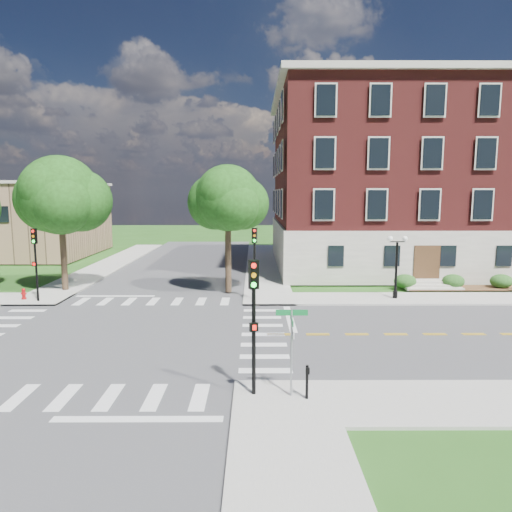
{
  "coord_description": "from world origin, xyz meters",
  "views": [
    {
      "loc": [
        6.74,
        -22.53,
        7.19
      ],
      "look_at": [
        6.86,
        6.3,
        3.2
      ],
      "focal_mm": 32.0,
      "sensor_mm": 36.0,
      "label": 1
    }
  ],
  "objects_px": {
    "traffic_signal_se": "(254,310)",
    "twin_lamp_west": "(396,263)",
    "fire_hydrant": "(24,294)",
    "traffic_signal_ne": "(255,254)",
    "traffic_signal_nw": "(35,255)",
    "push_button_post": "(307,380)",
    "street_sign_pole": "(292,335)"
  },
  "relations": [
    {
      "from": "traffic_signal_ne",
      "to": "traffic_signal_nw",
      "type": "distance_m",
      "value": 14.31
    },
    {
      "from": "traffic_signal_ne",
      "to": "fire_hydrant",
      "type": "xyz_separation_m",
      "value": [
        -15.5,
        0.1,
        -2.72
      ]
    },
    {
      "from": "traffic_signal_ne",
      "to": "traffic_signal_nw",
      "type": "bearing_deg",
      "value": -178.4
    },
    {
      "from": "traffic_signal_ne",
      "to": "push_button_post",
      "type": "distance_m",
      "value": 15.23
    },
    {
      "from": "twin_lamp_west",
      "to": "fire_hydrant",
      "type": "height_order",
      "value": "twin_lamp_west"
    },
    {
      "from": "fire_hydrant",
      "to": "street_sign_pole",
      "type": "bearing_deg",
      "value": -41.36
    },
    {
      "from": "twin_lamp_west",
      "to": "push_button_post",
      "type": "height_order",
      "value": "twin_lamp_west"
    },
    {
      "from": "traffic_signal_se",
      "to": "traffic_signal_ne",
      "type": "height_order",
      "value": "same"
    },
    {
      "from": "traffic_signal_nw",
      "to": "fire_hydrant",
      "type": "relative_size",
      "value": 6.4
    },
    {
      "from": "traffic_signal_se",
      "to": "twin_lamp_west",
      "type": "bearing_deg",
      "value": 57.2
    },
    {
      "from": "push_button_post",
      "to": "fire_hydrant",
      "type": "xyz_separation_m",
      "value": [
        -17.29,
        15.03,
        -0.33
      ]
    },
    {
      "from": "street_sign_pole",
      "to": "fire_hydrant",
      "type": "relative_size",
      "value": 4.13
    },
    {
      "from": "traffic_signal_se",
      "to": "twin_lamp_west",
      "type": "height_order",
      "value": "traffic_signal_se"
    },
    {
      "from": "traffic_signal_nw",
      "to": "fire_hydrant",
      "type": "distance_m",
      "value": 3.01
    },
    {
      "from": "street_sign_pole",
      "to": "push_button_post",
      "type": "distance_m",
      "value": 1.62
    },
    {
      "from": "street_sign_pole",
      "to": "twin_lamp_west",
      "type": "bearing_deg",
      "value": 61.14
    },
    {
      "from": "traffic_signal_nw",
      "to": "traffic_signal_ne",
      "type": "bearing_deg",
      "value": 1.6
    },
    {
      "from": "traffic_signal_nw",
      "to": "street_sign_pole",
      "type": "relative_size",
      "value": 1.55
    },
    {
      "from": "traffic_signal_nw",
      "to": "push_button_post",
      "type": "height_order",
      "value": "traffic_signal_nw"
    },
    {
      "from": "push_button_post",
      "to": "traffic_signal_ne",
      "type": "bearing_deg",
      "value": 96.86
    },
    {
      "from": "traffic_signal_se",
      "to": "traffic_signal_ne",
      "type": "xyz_separation_m",
      "value": [
        0.04,
        14.53,
        0.0
      ]
    },
    {
      "from": "traffic_signal_ne",
      "to": "twin_lamp_west",
      "type": "xyz_separation_m",
      "value": [
        9.55,
        0.36,
        -0.66
      ]
    },
    {
      "from": "traffic_signal_nw",
      "to": "street_sign_pole",
      "type": "height_order",
      "value": "traffic_signal_nw"
    },
    {
      "from": "traffic_signal_nw",
      "to": "traffic_signal_se",
      "type": "bearing_deg",
      "value": -44.73
    },
    {
      "from": "twin_lamp_west",
      "to": "fire_hydrant",
      "type": "relative_size",
      "value": 5.64
    },
    {
      "from": "push_button_post",
      "to": "fire_hydrant",
      "type": "height_order",
      "value": "push_button_post"
    },
    {
      "from": "push_button_post",
      "to": "fire_hydrant",
      "type": "bearing_deg",
      "value": 139.01
    },
    {
      "from": "traffic_signal_ne",
      "to": "fire_hydrant",
      "type": "distance_m",
      "value": 15.73
    },
    {
      "from": "twin_lamp_west",
      "to": "street_sign_pole",
      "type": "distance_m",
      "value": 17.15
    },
    {
      "from": "traffic_signal_nw",
      "to": "push_button_post",
      "type": "distance_m",
      "value": 21.82
    },
    {
      "from": "traffic_signal_se",
      "to": "street_sign_pole",
      "type": "height_order",
      "value": "traffic_signal_se"
    },
    {
      "from": "traffic_signal_ne",
      "to": "twin_lamp_west",
      "type": "distance_m",
      "value": 9.58
    }
  ]
}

